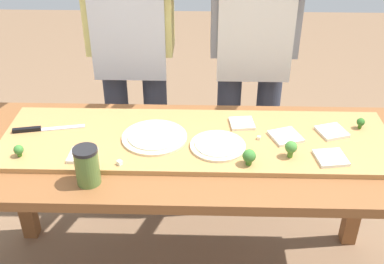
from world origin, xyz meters
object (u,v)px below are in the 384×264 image
object	(u,v)px
pizza_slice_near_right	(331,158)
pizza_slice_near_left	(332,132)
pizza_whole_cheese_artichoke	(154,137)
cheese_crumble_a	(120,163)
cook_left	(130,30)
broccoli_floret_back_left	(249,156)
broccoli_floret_center_right	(291,148)
pizza_slice_far_left	(242,123)
sauce_jar	(87,166)
cheese_crumble_c	(259,138)
cook_right	(254,32)
broccoli_floret_back_right	(19,150)
prep_table	(185,169)
broccoli_floret_front_right	(361,122)
chefs_knife	(39,129)
pizza_slice_center	(286,136)
pizza_whole_white_garlic	(218,145)
pizza_slice_far_right	(82,155)

from	to	relation	value
pizza_slice_near_right	pizza_slice_near_left	distance (m)	0.19
pizza_whole_cheese_artichoke	cheese_crumble_a	size ratio (longest dim) A/B	15.54
pizza_slice_near_right	cook_left	bearing A→B (deg)	139.50
broccoli_floret_back_left	broccoli_floret_center_right	size ratio (longest dim) A/B	0.93
pizza_slice_far_left	sauce_jar	xyz separation A→B (m)	(-0.55, -0.37, 0.04)
cheese_crumble_c	cook_right	world-z (taller)	cook_right
cheese_crumble_c	cheese_crumble_a	bearing A→B (deg)	-160.56
broccoli_floret_back_right	cheese_crumble_c	bearing A→B (deg)	8.90
prep_table	broccoli_floret_front_right	world-z (taller)	broccoli_floret_front_right
chefs_knife	pizza_slice_center	size ratio (longest dim) A/B	2.58
pizza_slice_near_left	broccoli_floret_back_left	distance (m)	0.41
cheese_crumble_c	cook_left	world-z (taller)	cook_left
pizza_slice_far_left	pizza_whole_cheese_artichoke	bearing A→B (deg)	-162.05
cheese_crumble_a	cheese_crumble_c	size ratio (longest dim) A/B	1.31
prep_table	pizza_whole_white_garlic	distance (m)	0.18
pizza_slice_near_right	pizza_slice_far_left	world-z (taller)	same
pizza_whole_cheese_artichoke	cheese_crumble_a	distance (m)	0.21
chefs_knife	pizza_slice_center	bearing A→B (deg)	-1.61
pizza_slice_far_left	sauce_jar	bearing A→B (deg)	-146.19
pizza_slice_far_left	pizza_slice_near_left	bearing A→B (deg)	-8.58
broccoli_floret_center_right	cheese_crumble_a	bearing A→B (deg)	-173.91
prep_table	pizza_slice_far_right	world-z (taller)	pizza_slice_far_right
cook_right	broccoli_floret_center_right	bearing A→B (deg)	-82.40
pizza_whole_cheese_artichoke	pizza_slice_near_left	world-z (taller)	pizza_whole_cheese_artichoke
cook_left	pizza_slice_center	bearing A→B (deg)	-39.66
pizza_slice_far_right	pizza_slice_far_left	world-z (taller)	same
cheese_crumble_c	pizza_whole_white_garlic	bearing A→B (deg)	-159.91
cheese_crumble_a	cheese_crumble_c	world-z (taller)	cheese_crumble_a
broccoli_floret_front_right	cook_right	bearing A→B (deg)	130.24
pizza_slice_center	broccoli_floret_center_right	distance (m)	0.13
broccoli_floret_center_right	cook_left	bearing A→B (deg)	134.32
pizza_whole_cheese_artichoke	pizza_slice_near_left	size ratio (longest dim) A/B	2.47
chefs_knife	pizza_slice_far_left	xyz separation A→B (m)	(0.82, 0.07, -0.00)
pizza_whole_white_garlic	cook_right	xyz separation A→B (m)	(0.17, 0.63, 0.22)
chefs_knife	pizza_whole_cheese_artichoke	size ratio (longest dim) A/B	1.10
pizza_whole_cheese_artichoke	pizza_slice_far_left	xyz separation A→B (m)	(0.35, 0.11, -0.00)
pizza_slice_far_right	broccoli_floret_front_right	bearing A→B (deg)	12.06
prep_table	pizza_slice_center	xyz separation A→B (m)	(0.39, 0.05, 0.13)
pizza_whole_white_garlic	broccoli_floret_center_right	xyz separation A→B (m)	(0.26, -0.06, 0.03)
cheese_crumble_c	prep_table	bearing A→B (deg)	-172.69
pizza_whole_cheese_artichoke	pizza_slice_near_right	size ratio (longest dim) A/B	2.40
broccoli_floret_back_left	cheese_crumble_c	bearing A→B (deg)	72.70
pizza_whole_white_garlic	cook_right	size ratio (longest dim) A/B	0.13
chefs_knife	pizza_whole_cheese_artichoke	distance (m)	0.47
pizza_whole_cheese_artichoke	sauce_jar	distance (m)	0.33
cook_left	broccoli_floret_center_right	bearing A→B (deg)	-45.68
pizza_whole_white_garlic	broccoli_floret_back_right	distance (m)	0.74
chefs_knife	pizza_slice_near_right	bearing A→B (deg)	-8.48
broccoli_floret_back_right	broccoli_floret_center_right	bearing A→B (deg)	1.36
pizza_whole_white_garlic	broccoli_floret_front_right	size ratio (longest dim) A/B	4.60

